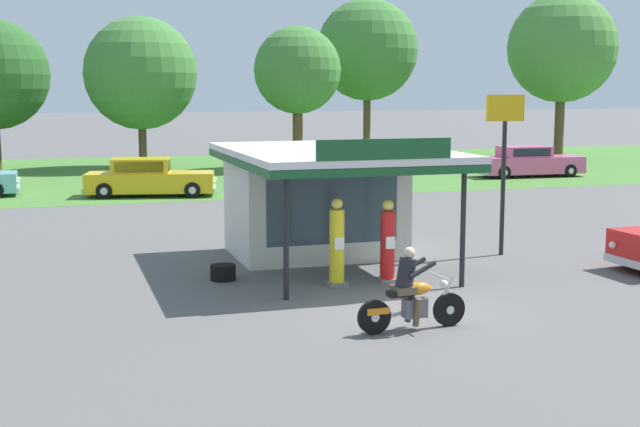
{
  "coord_description": "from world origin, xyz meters",
  "views": [
    {
      "loc": [
        -6.73,
        -16.13,
        4.46
      ],
      "look_at": [
        -0.43,
        4.06,
        1.4
      ],
      "focal_mm": 48.58,
      "sensor_mm": 36.0,
      "label": 1
    }
  ],
  "objects_px": {
    "parked_car_back_row_left": "(528,162)",
    "roadside_pole_sign": "(504,145)",
    "gas_pump_offside": "(388,245)",
    "parked_car_back_row_centre": "(315,171)",
    "motorcycle_with_rider": "(411,296)",
    "spare_tire_stack": "(223,272)",
    "parked_car_back_row_centre_right": "(149,179)",
    "bystander_chatting_near_pumps": "(377,174)",
    "gas_pump_nearside": "(337,246)"
  },
  "relations": [
    {
      "from": "gas_pump_offside",
      "to": "parked_car_back_row_left",
      "type": "height_order",
      "value": "gas_pump_offside"
    },
    {
      "from": "gas_pump_nearside",
      "to": "roadside_pole_sign",
      "type": "distance_m",
      "value": 6.21
    },
    {
      "from": "gas_pump_nearside",
      "to": "bystander_chatting_near_pumps",
      "type": "xyz_separation_m",
      "value": [
        7.31,
        16.43,
        -0.14
      ]
    },
    {
      "from": "bystander_chatting_near_pumps",
      "to": "gas_pump_nearside",
      "type": "bearing_deg",
      "value": -113.98
    },
    {
      "from": "parked_car_back_row_centre",
      "to": "parked_car_back_row_centre_right",
      "type": "xyz_separation_m",
      "value": [
        -7.85,
        -1.89,
        0.05
      ]
    },
    {
      "from": "bystander_chatting_near_pumps",
      "to": "parked_car_back_row_centre",
      "type": "bearing_deg",
      "value": 115.52
    },
    {
      "from": "gas_pump_nearside",
      "to": "parked_car_back_row_centre_right",
      "type": "relative_size",
      "value": 0.36
    },
    {
      "from": "parked_car_back_row_left",
      "to": "spare_tire_stack",
      "type": "height_order",
      "value": "parked_car_back_row_left"
    },
    {
      "from": "motorcycle_with_rider",
      "to": "parked_car_back_row_centre",
      "type": "bearing_deg",
      "value": 77.14
    },
    {
      "from": "spare_tire_stack",
      "to": "parked_car_back_row_centre",
      "type": "bearing_deg",
      "value": 66.86
    },
    {
      "from": "parked_car_back_row_centre_right",
      "to": "parked_car_back_row_left",
      "type": "bearing_deg",
      "value": 7.1
    },
    {
      "from": "parked_car_back_row_left",
      "to": "bystander_chatting_near_pumps",
      "type": "bearing_deg",
      "value": -157.35
    },
    {
      "from": "parked_car_back_row_centre",
      "to": "gas_pump_nearside",
      "type": "bearing_deg",
      "value": -105.64
    },
    {
      "from": "motorcycle_with_rider",
      "to": "parked_car_back_row_centre_right",
      "type": "bearing_deg",
      "value": 96.23
    },
    {
      "from": "bystander_chatting_near_pumps",
      "to": "spare_tire_stack",
      "type": "bearing_deg",
      "value": -122.71
    },
    {
      "from": "motorcycle_with_rider",
      "to": "parked_car_back_row_centre",
      "type": "xyz_separation_m",
      "value": [
        5.45,
        23.88,
        0.02
      ]
    },
    {
      "from": "parked_car_back_row_centre",
      "to": "bystander_chatting_near_pumps",
      "type": "xyz_separation_m",
      "value": [
        1.71,
        -3.58,
        0.11
      ]
    },
    {
      "from": "parked_car_back_row_centre_right",
      "to": "spare_tire_stack",
      "type": "relative_size",
      "value": 9.42
    },
    {
      "from": "motorcycle_with_rider",
      "to": "roadside_pole_sign",
      "type": "bearing_deg",
      "value": 49.08
    },
    {
      "from": "gas_pump_offside",
      "to": "motorcycle_with_rider",
      "type": "bearing_deg",
      "value": -105.64
    },
    {
      "from": "parked_car_back_row_left",
      "to": "bystander_chatting_near_pumps",
      "type": "xyz_separation_m",
      "value": [
        -9.85,
        -4.11,
        0.06
      ]
    },
    {
      "from": "gas_pump_nearside",
      "to": "gas_pump_offside",
      "type": "height_order",
      "value": "gas_pump_nearside"
    },
    {
      "from": "parked_car_back_row_centre",
      "to": "spare_tire_stack",
      "type": "distance_m",
      "value": 20.27
    },
    {
      "from": "parked_car_back_row_centre_right",
      "to": "bystander_chatting_near_pumps",
      "type": "relative_size",
      "value": 3.75
    },
    {
      "from": "gas_pump_offside",
      "to": "parked_car_back_row_left",
      "type": "xyz_separation_m",
      "value": [
        15.92,
        20.54,
        -0.16
      ]
    },
    {
      "from": "gas_pump_nearside",
      "to": "gas_pump_offside",
      "type": "bearing_deg",
      "value": -0.0
    },
    {
      "from": "parked_car_back_row_centre",
      "to": "gas_pump_offside",
      "type": "bearing_deg",
      "value": -102.31
    },
    {
      "from": "parked_car_back_row_centre_right",
      "to": "bystander_chatting_near_pumps",
      "type": "xyz_separation_m",
      "value": [
        9.56,
        -1.69,
        0.06
      ]
    },
    {
      "from": "parked_car_back_row_left",
      "to": "parked_car_back_row_centre",
      "type": "distance_m",
      "value": 11.57
    },
    {
      "from": "roadside_pole_sign",
      "to": "spare_tire_stack",
      "type": "xyz_separation_m",
      "value": [
        -7.79,
        -0.84,
        -2.79
      ]
    },
    {
      "from": "gas_pump_nearside",
      "to": "bystander_chatting_near_pumps",
      "type": "height_order",
      "value": "gas_pump_nearside"
    },
    {
      "from": "parked_car_back_row_centre_right",
      "to": "bystander_chatting_near_pumps",
      "type": "height_order",
      "value": "parked_car_back_row_centre_right"
    },
    {
      "from": "gas_pump_offside",
      "to": "parked_car_back_row_left",
      "type": "relative_size",
      "value": 0.34
    },
    {
      "from": "parked_car_back_row_left",
      "to": "parked_car_back_row_centre_right",
      "type": "relative_size",
      "value": 1.0
    },
    {
      "from": "roadside_pole_sign",
      "to": "spare_tire_stack",
      "type": "relative_size",
      "value": 7.17
    },
    {
      "from": "gas_pump_nearside",
      "to": "parked_car_back_row_centre_right",
      "type": "distance_m",
      "value": 18.26
    },
    {
      "from": "parked_car_back_row_centre_right",
      "to": "roadside_pole_sign",
      "type": "distance_m",
      "value": 17.8
    },
    {
      "from": "gas_pump_nearside",
      "to": "bystander_chatting_near_pumps",
      "type": "bearing_deg",
      "value": 66.02
    },
    {
      "from": "motorcycle_with_rider",
      "to": "bystander_chatting_near_pumps",
      "type": "bearing_deg",
      "value": 70.58
    },
    {
      "from": "parked_car_back_row_left",
      "to": "parked_car_back_row_centre",
      "type": "bearing_deg",
      "value": -177.37
    },
    {
      "from": "parked_car_back_row_left",
      "to": "bystander_chatting_near_pumps",
      "type": "relative_size",
      "value": 3.76
    },
    {
      "from": "parked_car_back_row_left",
      "to": "roadside_pole_sign",
      "type": "xyz_separation_m",
      "value": [
        -11.72,
        -18.32,
        2.24
      ]
    },
    {
      "from": "gas_pump_nearside",
      "to": "parked_car_back_row_centre",
      "type": "distance_m",
      "value": 20.78
    },
    {
      "from": "gas_pump_nearside",
      "to": "gas_pump_offside",
      "type": "distance_m",
      "value": 1.24
    },
    {
      "from": "spare_tire_stack",
      "to": "parked_car_back_row_left",
      "type": "bearing_deg",
      "value": 44.48
    },
    {
      "from": "gas_pump_offside",
      "to": "roadside_pole_sign",
      "type": "height_order",
      "value": "roadside_pole_sign"
    },
    {
      "from": "gas_pump_offside",
      "to": "parked_car_back_row_centre",
      "type": "height_order",
      "value": "gas_pump_offside"
    },
    {
      "from": "parked_car_back_row_centre_right",
      "to": "motorcycle_with_rider",
      "type": "bearing_deg",
      "value": -83.77
    },
    {
      "from": "roadside_pole_sign",
      "to": "bystander_chatting_near_pumps",
      "type": "bearing_deg",
      "value": 82.48
    },
    {
      "from": "motorcycle_with_rider",
      "to": "parked_car_back_row_centre_right",
      "type": "distance_m",
      "value": 22.13
    }
  ]
}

